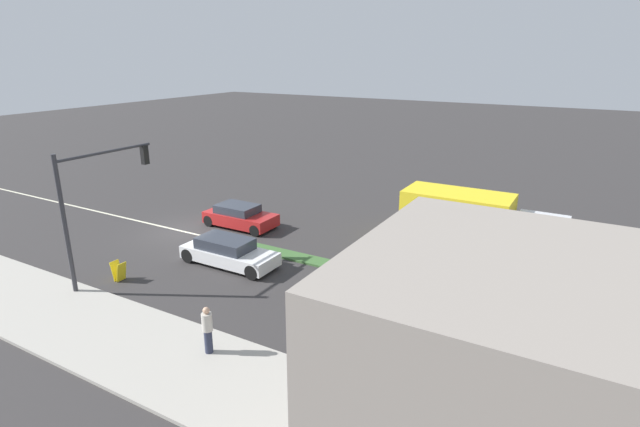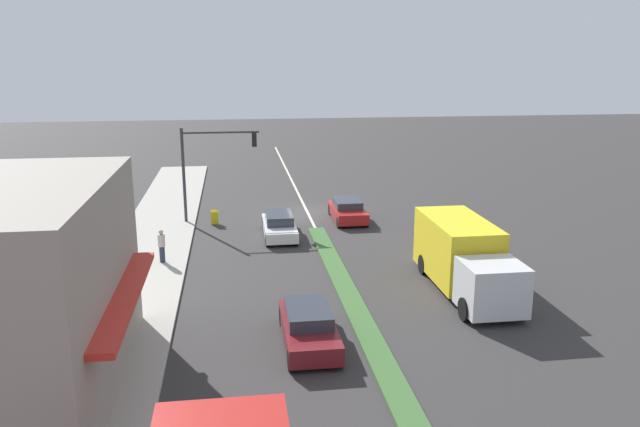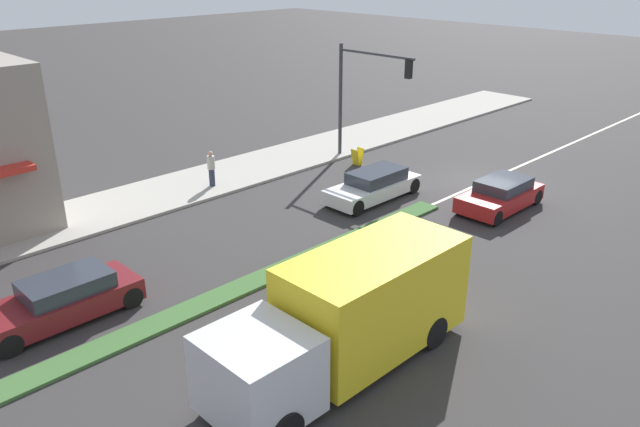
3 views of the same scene
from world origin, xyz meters
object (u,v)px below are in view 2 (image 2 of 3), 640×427
at_px(delivery_truck, 464,257).
at_px(van_white, 279,225).
at_px(traffic_signal_main, 207,158).
at_px(sedan_maroon, 309,327).
at_px(warning_aframe_sign, 215,217).
at_px(pedestrian, 162,245).
at_px(hatchback_red, 348,211).

distance_m(delivery_truck, van_white, 11.80).
bearing_deg(traffic_signal_main, van_white, 138.15).
xyz_separation_m(van_white, sedan_maroon, (-0.00, 13.58, 0.02)).
relative_size(traffic_signal_main, warning_aframe_sign, 6.69).
bearing_deg(van_white, warning_aframe_sign, -39.27).
height_order(traffic_signal_main, delivery_truck, traffic_signal_main).
bearing_deg(warning_aframe_sign, van_white, 140.73).
distance_m(pedestrian, sedan_maroon, 11.16).
height_order(delivery_truck, van_white, delivery_truck).
xyz_separation_m(delivery_truck, hatchback_red, (2.80, -12.17, -0.86)).
bearing_deg(pedestrian, warning_aframe_sign, -107.99).
bearing_deg(delivery_truck, pedestrian, -21.44).
height_order(van_white, sedan_maroon, sedan_maroon).
bearing_deg(hatchback_red, pedestrian, 34.07).
bearing_deg(sedan_maroon, van_white, -90.00).
xyz_separation_m(warning_aframe_sign, hatchback_red, (-8.04, 0.12, 0.18)).
bearing_deg(van_white, pedestrian, 34.88).
xyz_separation_m(traffic_signal_main, pedestrian, (2.03, 7.67, -2.93)).
relative_size(delivery_truck, van_white, 1.64).
relative_size(delivery_truck, sedan_maroon, 1.72).
height_order(warning_aframe_sign, delivery_truck, delivery_truck).
bearing_deg(pedestrian, traffic_signal_main, -104.82).
height_order(warning_aframe_sign, van_white, van_white).
xyz_separation_m(pedestrian, sedan_maroon, (-5.95, 9.43, -0.34)).
distance_m(traffic_signal_main, pedestrian, 8.45).
height_order(traffic_signal_main, hatchback_red, traffic_signal_main).
height_order(traffic_signal_main, sedan_maroon, traffic_signal_main).
bearing_deg(warning_aframe_sign, traffic_signal_main, -62.19).
xyz_separation_m(traffic_signal_main, delivery_truck, (-11.12, 12.83, -2.43)).
height_order(warning_aframe_sign, hatchback_red, hatchback_red).
xyz_separation_m(delivery_truck, sedan_maroon, (7.20, 4.27, -0.84)).
relative_size(delivery_truck, hatchback_red, 1.86).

